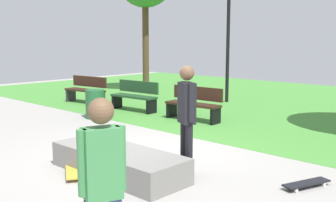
{
  "coord_description": "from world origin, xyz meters",
  "views": [
    {
      "loc": [
        5.42,
        -5.1,
        2.21
      ],
      "look_at": [
        0.41,
        0.23,
        1.08
      ],
      "focal_mm": 43.51,
      "sensor_mm": 36.0,
      "label": 1
    }
  ],
  "objects": [
    {
      "name": "skater_performing_trick",
      "position": [
        2.7,
        -3.03,
        1.01
      ],
      "size": [
        0.3,
        0.41,
        1.72
      ],
      "color": "#3F5184",
      "rests_on": "ground_plane"
    },
    {
      "name": "concrete_ledge",
      "position": [
        0.41,
        -0.96,
        0.21
      ],
      "size": [
        2.48,
        0.93,
        0.41
      ],
      "primitive_type": "cube",
      "color": "gray",
      "rests_on": "ground_plane"
    },
    {
      "name": "backpack_on_ledge",
      "position": [
        0.05,
        -0.91,
        0.57
      ],
      "size": [
        0.34,
        0.34,
        0.32
      ],
      "primitive_type": "cube",
      "rotation": [
        0.0,
        0.0,
        5.5
      ],
      "color": "#1E4C8C",
      "rests_on": "concrete_ledge"
    },
    {
      "name": "skateboard_by_ledge",
      "position": [
        -0.09,
        -1.52,
        0.06
      ],
      "size": [
        0.79,
        0.59,
        0.08
      ],
      "color": "gold",
      "rests_on": "ground_plane"
    },
    {
      "name": "ground_plane",
      "position": [
        0.0,
        0.0,
        0.0
      ],
      "size": [
        28.0,
        28.0,
        0.0
      ],
      "primitive_type": "plane",
      "color": "#9E9993"
    },
    {
      "name": "grass_lawn",
      "position": [
        0.0,
        7.89,
        0.0
      ],
      "size": [
        26.6,
        12.23,
        0.01
      ],
      "primitive_type": "cube",
      "color": "#478C38",
      "rests_on": "ground_plane"
    },
    {
      "name": "park_bench_center_lawn",
      "position": [
        -1.53,
        3.34,
        0.48
      ],
      "size": [
        1.63,
        0.57,
        0.91
      ],
      "color": "#331E14",
      "rests_on": "ground_plane"
    },
    {
      "name": "skateboard_spare",
      "position": [
        2.94,
        0.57,
        0.06
      ],
      "size": [
        0.46,
        0.82,
        0.08
      ],
      "color": "black",
      "rests_on": "ground_plane"
    },
    {
      "name": "trash_bin",
      "position": [
        -3.74,
        1.67,
        0.4
      ],
      "size": [
        0.53,
        0.53,
        0.8
      ],
      "primitive_type": "cylinder",
      "color": "#1E592D",
      "rests_on": "ground_plane"
    },
    {
      "name": "lamp_post",
      "position": [
        -2.77,
        6.63,
        2.89
      ],
      "size": [
        0.28,
        0.28,
        4.83
      ],
      "color": "black",
      "rests_on": "ground_plane"
    },
    {
      "name": "park_bench_by_oak",
      "position": [
        -6.17,
        3.12,
        0.48
      ],
      "size": [
        1.65,
        0.67,
        0.91
      ],
      "color": "#331E14",
      "rests_on": "ground_plane"
    },
    {
      "name": "skater_watching",
      "position": [
        1.28,
        -0.25,
        1.06
      ],
      "size": [
        0.39,
        0.33,
        1.79
      ],
      "color": "black",
      "rests_on": "ground_plane"
    },
    {
      "name": "park_bench_far_right",
      "position": [
        -3.81,
        3.24,
        0.48
      ],
      "size": [
        1.63,
        0.58,
        0.91
      ],
      "color": "#1E4223",
      "rests_on": "ground_plane"
    }
  ]
}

